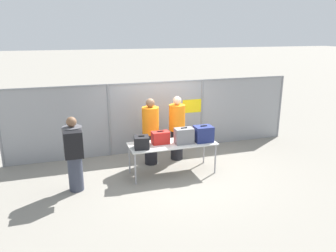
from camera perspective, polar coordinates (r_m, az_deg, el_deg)
name	(u,v)px	position (r m, az deg, el deg)	size (l,w,h in m)	color
ground_plane	(174,169)	(8.50, 1.11, -7.55)	(120.00, 120.00, 0.00)	gray
fence_section	(158,115)	(9.54, -1.80, 1.94)	(8.47, 0.07, 2.05)	gray
inspection_table	(172,145)	(8.04, 0.75, -3.37)	(2.14, 0.81, 0.78)	silver
suitcase_black	(142,142)	(7.68, -4.63, -2.84)	(0.40, 0.40, 0.31)	black
suitcase_red	(160,138)	(7.96, -1.32, -2.03)	(0.42, 0.25, 0.33)	red
suitcase_grey	(184,136)	(7.96, 2.79, -1.73)	(0.45, 0.27, 0.41)	slate
suitcase_navy	(203,134)	(8.15, 6.19, -1.37)	(0.44, 0.35, 0.41)	navy
traveler_hooded	(74,152)	(7.34, -16.07, -4.33)	(0.42, 0.65, 1.69)	#383D4C
security_worker_near	(151,131)	(8.57, -3.04, -0.84)	(0.44, 0.44, 1.78)	black
security_worker_far	(177,127)	(8.89, 1.56, -0.24)	(0.44, 0.44, 1.76)	black
utility_trailer	(203,116)	(12.21, 6.19, 1.67)	(3.68, 2.32, 0.63)	#B2B2B7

